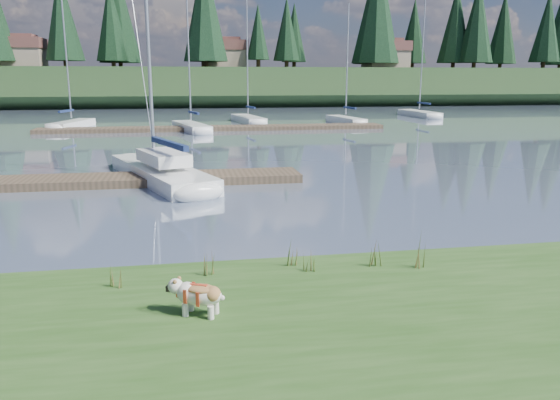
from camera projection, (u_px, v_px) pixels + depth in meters
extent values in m
plane|color=slate|center=(189.00, 131.00, 41.11)|extent=(200.00, 200.00, 0.00)
cube|color=#325521|center=(224.00, 398.00, 6.47)|extent=(60.00, 9.00, 0.35)
cube|color=#1E3419|center=(185.00, 87.00, 81.89)|extent=(200.00, 20.00, 5.00)
cylinder|color=silver|center=(185.00, 310.00, 8.28)|extent=(0.10, 0.10, 0.21)
cylinder|color=silver|center=(191.00, 304.00, 8.48)|extent=(0.10, 0.10, 0.21)
cylinder|color=silver|center=(211.00, 312.00, 8.18)|extent=(0.10, 0.10, 0.21)
cylinder|color=silver|center=(216.00, 307.00, 8.37)|extent=(0.10, 0.10, 0.21)
ellipsoid|color=silver|center=(201.00, 295.00, 8.28)|extent=(0.76, 0.60, 0.32)
ellipsoid|color=#A26F3C|center=(201.00, 289.00, 8.25)|extent=(0.57, 0.49, 0.11)
ellipsoid|color=silver|center=(175.00, 286.00, 8.36)|extent=(0.32, 0.33, 0.24)
cube|color=black|center=(169.00, 288.00, 8.39)|extent=(0.12, 0.14, 0.09)
cube|color=white|center=(160.00, 175.00, 21.16)|extent=(4.43, 8.12, 0.70)
ellipsoid|color=white|center=(133.00, 161.00, 24.54)|extent=(2.38, 2.64, 0.70)
cube|color=#16254D|center=(169.00, 144.00, 19.88)|extent=(1.43, 3.48, 0.20)
cube|color=white|center=(163.00, 157.00, 20.62)|extent=(2.18, 3.16, 0.45)
cube|color=#4C3D2C|center=(86.00, 181.00, 20.22)|extent=(16.00, 2.00, 0.30)
cube|color=#4C3D2C|center=(215.00, 128.00, 41.41)|extent=(26.00, 2.20, 0.30)
cube|color=white|center=(72.00, 125.00, 43.04)|extent=(2.75, 6.30, 0.70)
ellipsoid|color=white|center=(88.00, 122.00, 46.04)|extent=(1.68, 1.93, 0.70)
cylinder|color=silver|center=(66.00, 55.00, 41.87)|extent=(0.12, 0.12, 9.60)
cube|color=#16254D|center=(66.00, 111.00, 41.97)|extent=(0.75, 2.43, 0.20)
cube|color=white|center=(191.00, 128.00, 40.91)|extent=(2.96, 6.64, 0.70)
ellipsoid|color=white|center=(181.00, 125.00, 43.81)|extent=(1.79, 2.05, 0.70)
cylinder|color=silver|center=(188.00, 50.00, 39.67)|extent=(0.12, 0.12, 10.19)
cube|color=#16254D|center=(194.00, 113.00, 39.87)|extent=(0.80, 2.55, 0.20)
cube|color=white|center=(248.00, 120.00, 48.48)|extent=(2.49, 7.02, 0.70)
ellipsoid|color=white|center=(239.00, 117.00, 51.67)|extent=(1.74, 2.06, 0.70)
cylinder|color=silver|center=(247.00, 52.00, 47.20)|extent=(0.12, 0.12, 10.56)
cube|color=#16254D|center=(251.00, 107.00, 47.35)|extent=(0.57, 2.73, 0.20)
cube|color=white|center=(346.00, 121.00, 47.37)|extent=(2.08, 6.05, 0.70)
ellipsoid|color=white|center=(333.00, 119.00, 50.13)|extent=(1.49, 1.77, 0.70)
cylinder|color=silver|center=(347.00, 60.00, 46.24)|extent=(0.12, 0.12, 9.15)
cube|color=#16254D|center=(350.00, 108.00, 46.36)|extent=(0.50, 2.37, 0.20)
cube|color=white|center=(419.00, 114.00, 56.01)|extent=(1.72, 7.45, 0.70)
ellipsoid|color=white|center=(405.00, 112.00, 59.59)|extent=(1.63, 2.03, 0.70)
cylinder|color=silver|center=(422.00, 53.00, 54.67)|extent=(0.12, 0.12, 11.10)
cube|color=#16254D|center=(424.00, 103.00, 54.78)|extent=(0.21, 2.96, 0.20)
cone|color=#475B23|center=(205.00, 264.00, 9.97)|extent=(0.03, 0.03, 0.45)
cone|color=brown|center=(211.00, 267.00, 9.93)|extent=(0.03, 0.03, 0.36)
cone|color=#475B23|center=(208.00, 262.00, 10.00)|extent=(0.03, 0.03, 0.49)
cone|color=brown|center=(213.00, 267.00, 9.98)|extent=(0.03, 0.03, 0.31)
cone|color=#475B23|center=(206.00, 266.00, 9.90)|extent=(0.03, 0.03, 0.40)
cone|color=#475B23|center=(290.00, 252.00, 10.51)|extent=(0.03, 0.03, 0.51)
cone|color=brown|center=(296.00, 256.00, 10.47)|extent=(0.03, 0.03, 0.41)
cone|color=#475B23|center=(293.00, 250.00, 10.54)|extent=(0.03, 0.03, 0.56)
cone|color=brown|center=(297.00, 256.00, 10.52)|extent=(0.03, 0.03, 0.36)
cone|color=#475B23|center=(292.00, 255.00, 10.44)|extent=(0.03, 0.03, 0.46)
cone|color=#475B23|center=(371.00, 252.00, 10.49)|extent=(0.03, 0.03, 0.53)
cone|color=brown|center=(377.00, 256.00, 10.45)|extent=(0.03, 0.03, 0.43)
cone|color=#475B23|center=(373.00, 250.00, 10.52)|extent=(0.03, 0.03, 0.59)
cone|color=brown|center=(378.00, 256.00, 10.50)|extent=(0.03, 0.03, 0.37)
cone|color=#475B23|center=(373.00, 255.00, 10.42)|extent=(0.03, 0.03, 0.48)
cone|color=#475B23|center=(112.00, 275.00, 9.42)|extent=(0.03, 0.03, 0.43)
cone|color=brown|center=(118.00, 278.00, 9.38)|extent=(0.03, 0.03, 0.34)
cone|color=#475B23|center=(116.00, 273.00, 9.46)|extent=(0.03, 0.03, 0.47)
cone|color=brown|center=(121.00, 278.00, 9.43)|extent=(0.03, 0.03, 0.30)
cone|color=#475B23|center=(113.00, 278.00, 9.35)|extent=(0.03, 0.03, 0.39)
cone|color=#475B23|center=(305.00, 259.00, 10.21)|extent=(0.03, 0.03, 0.44)
cone|color=brown|center=(312.00, 263.00, 10.17)|extent=(0.03, 0.03, 0.35)
cone|color=#475B23|center=(308.00, 258.00, 10.25)|extent=(0.03, 0.03, 0.48)
cone|color=brown|center=(313.00, 263.00, 10.22)|extent=(0.03, 0.03, 0.31)
cone|color=#475B23|center=(307.00, 262.00, 10.14)|extent=(0.03, 0.03, 0.39)
cone|color=#475B23|center=(417.00, 252.00, 10.36)|extent=(0.03, 0.03, 0.63)
cone|color=brown|center=(424.00, 256.00, 10.33)|extent=(0.03, 0.03, 0.50)
cone|color=#475B23|center=(420.00, 249.00, 10.39)|extent=(0.03, 0.03, 0.69)
cone|color=brown|center=(424.00, 256.00, 10.38)|extent=(0.03, 0.03, 0.44)
cone|color=#475B23|center=(420.00, 255.00, 10.29)|extent=(0.03, 0.03, 0.57)
cube|color=#33281C|center=(208.00, 277.00, 10.73)|extent=(60.00, 0.50, 0.14)
cylinder|color=#382619|center=(114.00, 63.00, 78.49)|extent=(0.60, 0.60, 1.80)
cone|color=black|center=(111.00, 21.00, 77.21)|extent=(4.84, 4.84, 11.00)
cylinder|color=#382619|center=(206.00, 63.00, 74.92)|extent=(0.60, 0.60, 1.80)
cone|color=black|center=(205.00, 8.00, 73.34)|extent=(6.16, 6.16, 14.00)
cylinder|color=#382619|center=(287.00, 64.00, 80.79)|extent=(0.60, 0.60, 1.80)
cone|color=black|center=(287.00, 29.00, 79.70)|extent=(3.96, 3.96, 9.00)
cylinder|color=#382619|center=(375.00, 64.00, 81.06)|extent=(0.60, 0.60, 1.80)
cone|color=black|center=(377.00, 7.00, 79.28)|extent=(7.04, 7.04, 16.00)
cylinder|color=#382619|center=(453.00, 65.00, 86.30)|extent=(0.60, 0.60, 1.80)
cone|color=black|center=(456.00, 23.00, 84.92)|extent=(5.28, 5.28, 12.00)
cylinder|color=#382619|center=(543.00, 65.00, 84.65)|extent=(0.60, 0.60, 1.80)
cone|color=black|center=(547.00, 27.00, 83.42)|extent=(4.62, 4.62, 10.50)
cube|color=gray|center=(21.00, 59.00, 74.44)|extent=(6.00, 5.00, 2.80)
cube|color=brown|center=(19.00, 43.00, 73.98)|extent=(6.30, 5.30, 1.40)
cube|color=brown|center=(18.00, 37.00, 73.80)|extent=(4.20, 3.60, 0.70)
cube|color=gray|center=(225.00, 60.00, 80.12)|extent=(6.00, 5.00, 2.80)
cube|color=brown|center=(225.00, 45.00, 79.66)|extent=(6.30, 5.30, 1.40)
cube|color=brown|center=(225.00, 40.00, 79.49)|extent=(4.20, 3.60, 0.70)
cube|color=gray|center=(385.00, 61.00, 82.25)|extent=(6.00, 5.00, 2.80)
cube|color=brown|center=(386.00, 46.00, 81.79)|extent=(6.30, 5.30, 1.40)
cube|color=brown|center=(386.00, 41.00, 81.61)|extent=(4.20, 3.60, 0.70)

